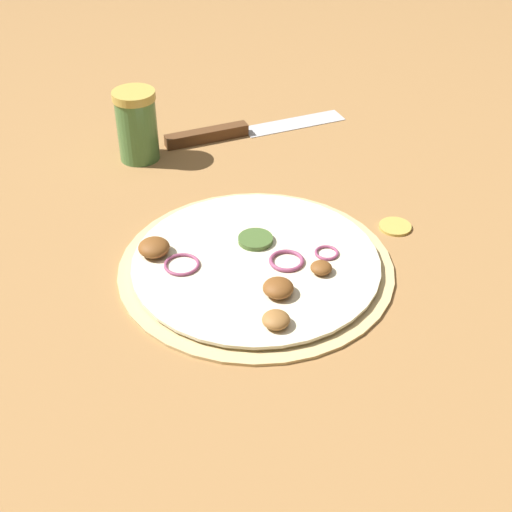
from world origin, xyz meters
TOP-DOWN VIEW (x-y plane):
  - ground_plane at (0.00, 0.00)m, footprint 3.00×3.00m
  - pizza at (0.00, 0.00)m, footprint 0.32×0.32m
  - knife at (-0.09, -0.32)m, footprint 0.29×0.04m
  - spice_jar at (0.06, -0.31)m, footprint 0.06×0.06m
  - loose_cap at (-0.19, -0.01)m, footprint 0.04×0.04m

SIDE VIEW (x-z plane):
  - ground_plane at x=0.00m, z-range 0.00..0.00m
  - loose_cap at x=-0.19m, z-range 0.00..0.01m
  - pizza at x=0.00m, z-range -0.01..0.02m
  - knife at x=-0.09m, z-range 0.00..0.02m
  - spice_jar at x=0.06m, z-range 0.00..0.10m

